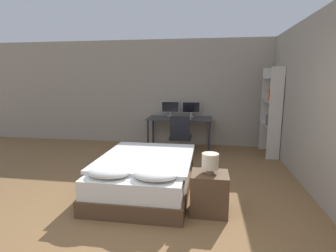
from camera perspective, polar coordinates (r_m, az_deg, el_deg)
The scene contains 13 objects.
ground_plane at distance 3.06m, azimuth -5.01°, elevation -23.97°, with size 20.00×20.00×0.00m, color brown.
wall_back at distance 6.85m, azimuth 3.62°, elevation 7.19°, with size 12.00×0.06×2.70m.
wall_side_right at distance 4.26m, azimuth 30.51°, elevation 3.91°, with size 0.06×12.00×2.70m.
bed at distance 4.11m, azimuth -4.99°, elevation -10.42°, with size 1.40×1.93×0.61m.
nightstand at distance 3.52m, azimuth 8.98°, elevation -14.20°, with size 0.47×0.41×0.53m.
bedside_lamp at distance 3.37m, azimuth 9.18°, elevation -7.58°, with size 0.21×0.21×0.26m.
desk at distance 6.52m, azimuth 2.52°, elevation 1.05°, with size 1.58×0.69×0.76m.
monitor_left at distance 6.75m, azimuth 0.52°, elevation 4.00°, with size 0.46×0.16×0.38m.
monitor_right at distance 6.69m, azimuth 5.05°, elevation 3.91°, with size 0.46×0.16×0.38m.
keyboard at distance 6.26m, azimuth 2.28°, elevation 1.54°, with size 0.37×0.13×0.02m.
computer_mouse at distance 6.24m, azimuth 4.80°, elevation 1.56°, with size 0.07×0.05×0.04m.
office_chair at distance 5.77m, azimuth 2.72°, elevation -3.13°, with size 0.52×0.52×0.94m.
bookshelf at distance 6.23m, azimuth 21.69°, elevation 3.63°, with size 0.27×0.86×1.96m.
Camera 1 is at (0.63, -2.45, 1.72)m, focal length 28.00 mm.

